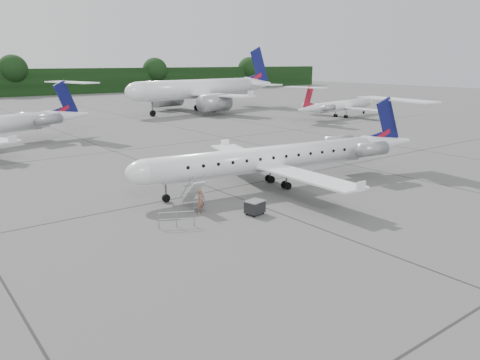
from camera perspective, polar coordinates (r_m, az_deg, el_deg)
ground at (r=34.80m, az=10.34°, el=-2.84°), size 320.00×320.00×0.00m
main_regional_jet at (r=38.07m, az=3.54°, el=4.11°), size 28.98×22.68×6.80m
airstair at (r=33.13m, az=-5.81°, el=-1.62°), size 1.19×2.53×2.13m
passenger at (r=31.99m, az=-4.82°, el=-2.60°), size 0.66×0.49×1.68m
safety_railing at (r=29.56m, az=-7.75°, el=-4.81°), size 2.00×1.06×1.00m
baggage_cart at (r=31.73m, az=1.82°, el=-3.32°), size 1.36×1.19×1.03m
bg_narrowbody at (r=97.21m, az=-5.12°, el=12.12°), size 39.98×31.41×13.09m
bg_regional_right at (r=89.88m, az=12.55°, el=9.43°), size 25.78×20.49×6.10m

